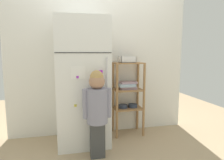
{
  "coord_description": "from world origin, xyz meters",
  "views": [
    {
      "loc": [
        -0.46,
        -2.6,
        1.23
      ],
      "look_at": [
        0.11,
        0.02,
        0.87
      ],
      "focal_mm": 30.96,
      "sensor_mm": 36.0,
      "label": 1
    }
  ],
  "objects_px": {
    "child_standing": "(97,106)",
    "fruit_bin": "(127,60)",
    "refrigerator": "(83,83)",
    "pantry_shelf_unit": "(128,92)"
  },
  "relations": [
    {
      "from": "child_standing",
      "to": "fruit_bin",
      "type": "distance_m",
      "value": 0.96
    },
    {
      "from": "refrigerator",
      "to": "child_standing",
      "type": "height_order",
      "value": "refrigerator"
    },
    {
      "from": "refrigerator",
      "to": "pantry_shelf_unit",
      "type": "xyz_separation_m",
      "value": [
        0.69,
        0.15,
        -0.19
      ]
    },
    {
      "from": "refrigerator",
      "to": "child_standing",
      "type": "distance_m",
      "value": 0.51
    },
    {
      "from": "pantry_shelf_unit",
      "to": "child_standing",
      "type": "bearing_deg",
      "value": -133.32
    },
    {
      "from": "refrigerator",
      "to": "fruit_bin",
      "type": "relative_size",
      "value": 7.36
    },
    {
      "from": "child_standing",
      "to": "fruit_bin",
      "type": "relative_size",
      "value": 4.56
    },
    {
      "from": "child_standing",
      "to": "refrigerator",
      "type": "bearing_deg",
      "value": 106.67
    },
    {
      "from": "pantry_shelf_unit",
      "to": "fruit_bin",
      "type": "bearing_deg",
      "value": 134.88
    },
    {
      "from": "refrigerator",
      "to": "child_standing",
      "type": "bearing_deg",
      "value": -73.33
    }
  ]
}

